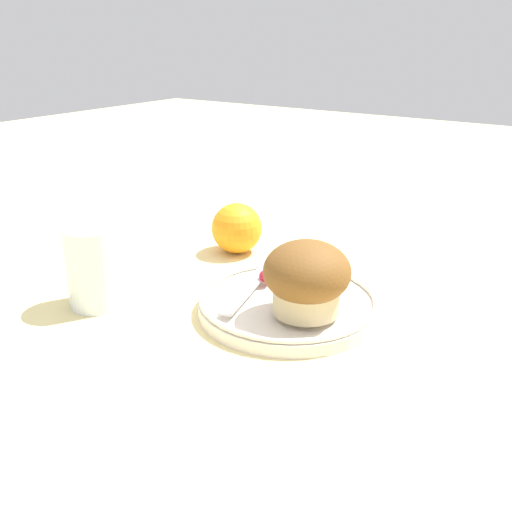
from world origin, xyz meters
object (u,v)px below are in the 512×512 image
Objects in this scene: butter_knife at (251,284)px; orange_fruit at (237,228)px; juice_glass at (95,267)px; muffin at (307,278)px.

butter_knife is 2.24× the size of orange_fruit.
butter_knife is 0.17m from juice_glass.
butter_knife is (0.02, 0.08, -0.04)m from muffin.
juice_glass is at bearing 171.41° from orange_fruit.
muffin is at bearing -118.69° from butter_knife.
butter_knife is 1.70× the size of juice_glass.
muffin is at bearing -126.35° from orange_fruit.
muffin is 0.24m from juice_glass.
muffin is at bearing -69.72° from juice_glass.
orange_fruit is at bearing -8.59° from juice_glass.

